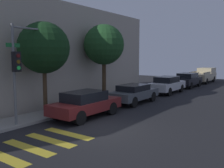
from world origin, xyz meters
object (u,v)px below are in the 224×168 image
object	(u,v)px
traffic_light_pole	(22,57)
tree_midblock	(104,45)
pickup_truck	(204,75)
sedan_tail_of_row	(188,80)
sedan_far_end	(167,84)
tree_near_corner	(44,48)
sedan_near_corner	(86,104)
sedan_middle	(134,93)

from	to	relation	value
traffic_light_pole	tree_midblock	bearing A→B (deg)	5.57
pickup_truck	traffic_light_pole	bearing A→B (deg)	177.15
traffic_light_pole	sedan_tail_of_row	xyz separation A→B (m)	(19.28, -1.27, -2.44)
sedan_far_end	tree_near_corner	size ratio (longest dim) A/B	0.89
sedan_near_corner	tree_midblock	size ratio (longest dim) A/B	0.77
sedan_tail_of_row	pickup_truck	bearing A→B (deg)	-0.00
traffic_light_pole	tree_midblock	distance (m)	7.21
tree_near_corner	sedan_middle	bearing A→B (deg)	-17.53
sedan_middle	tree_midblock	xyz separation A→B (m)	(-0.90, 1.96, 3.36)
sedan_middle	tree_midblock	size ratio (longest dim) A/B	0.78
sedan_tail_of_row	tree_near_corner	world-z (taller)	tree_near_corner
sedan_far_end	tree_midblock	distance (m)	7.73
traffic_light_pole	pickup_truck	bearing A→B (deg)	-2.85
tree_near_corner	tree_midblock	xyz separation A→B (m)	(5.31, -0.00, 0.36)
sedan_near_corner	tree_near_corner	bearing A→B (deg)	119.05
sedan_middle	sedan_tail_of_row	world-z (taller)	sedan_tail_of_row
sedan_tail_of_row	pickup_truck	xyz separation A→B (m)	(6.13, -0.00, 0.11)
sedan_middle	sedan_far_end	world-z (taller)	sedan_far_end
traffic_light_pole	sedan_near_corner	size ratio (longest dim) A/B	1.11
sedan_middle	pickup_truck	xyz separation A→B (m)	(17.39, -0.00, 0.20)
pickup_truck	tree_midblock	xyz separation A→B (m)	(-18.29, 1.96, 3.17)
sedan_near_corner	sedan_tail_of_row	size ratio (longest dim) A/B	0.94
pickup_truck	tree_midblock	world-z (taller)	tree_midblock
sedan_far_end	pickup_truck	distance (m)	11.57
sedan_middle	sedan_tail_of_row	distance (m)	11.26
sedan_far_end	tree_midblock	xyz separation A→B (m)	(-6.72, 1.96, 3.28)
pickup_truck	sedan_near_corner	bearing A→B (deg)	180.00
sedan_far_end	sedan_near_corner	bearing A→B (deg)	180.00
pickup_truck	sedan_middle	bearing A→B (deg)	180.00
traffic_light_pole	sedan_far_end	xyz separation A→B (m)	(13.84, -1.27, -2.44)
traffic_light_pole	sedan_near_corner	distance (m)	4.03
sedan_middle	tree_near_corner	distance (m)	7.17
sedan_far_end	pickup_truck	world-z (taller)	pickup_truck
sedan_near_corner	sedan_far_end	world-z (taller)	sedan_far_end
sedan_middle	pickup_truck	distance (m)	17.39
pickup_truck	tree_midblock	distance (m)	18.67
traffic_light_pole	tree_near_corner	world-z (taller)	tree_near_corner
sedan_far_end	sedan_tail_of_row	distance (m)	5.44
pickup_truck	tree_midblock	size ratio (longest dim) A/B	1.00
tree_midblock	sedan_far_end	bearing A→B (deg)	-16.28
sedan_middle	tree_near_corner	world-z (taller)	tree_near_corner
sedan_near_corner	pickup_truck	world-z (taller)	pickup_truck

